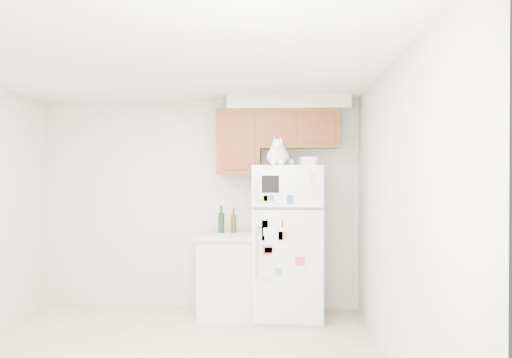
# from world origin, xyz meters

# --- Properties ---
(room_shell) EXTENTS (3.84, 4.04, 2.52)m
(room_shell) POSITION_xyz_m (0.12, 0.24, 1.67)
(room_shell) COLOR silver
(room_shell) RESTS_ON ground_plane
(refrigerator) EXTENTS (0.76, 0.78, 1.70)m
(refrigerator) POSITION_xyz_m (1.06, 1.61, 0.85)
(refrigerator) COLOR silver
(refrigerator) RESTS_ON ground_plane
(base_counter) EXTENTS (0.64, 0.64, 0.92)m
(base_counter) POSITION_xyz_m (0.37, 1.68, 0.46)
(base_counter) COLOR white
(base_counter) RESTS_ON ground_plane
(cat) EXTENTS (0.29, 0.43, 0.30)m
(cat) POSITION_xyz_m (0.96, 1.45, 1.81)
(cat) COLOR white
(cat) RESTS_ON refrigerator
(storage_box_back) EXTENTS (0.22, 0.19, 0.10)m
(storage_box_back) POSITION_xyz_m (1.29, 1.65, 1.75)
(storage_box_back) COLOR white
(storage_box_back) RESTS_ON refrigerator
(storage_box_front) EXTENTS (0.16, 0.12, 0.09)m
(storage_box_front) POSITION_xyz_m (1.28, 1.50, 1.74)
(storage_box_front) COLOR white
(storage_box_front) RESTS_ON refrigerator
(bottle_green) EXTENTS (0.07, 0.07, 0.32)m
(bottle_green) POSITION_xyz_m (0.29, 1.83, 1.08)
(bottle_green) COLOR #19381E
(bottle_green) RESTS_ON base_counter
(bottle_amber) EXTENTS (0.07, 0.07, 0.28)m
(bottle_amber) POSITION_xyz_m (0.43, 1.84, 1.06)
(bottle_amber) COLOR #593814
(bottle_amber) RESTS_ON base_counter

